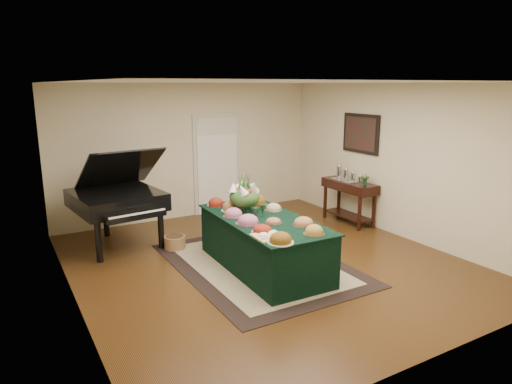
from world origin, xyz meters
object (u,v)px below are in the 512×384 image
floral_centerpiece (245,193)px  grand_piano (117,199)px  buffet_table (264,243)px  mahogany_sideboard (349,191)px

floral_centerpiece → grand_piano: grand_piano is taller
buffet_table → grand_piano: size_ratio=1.36×
buffet_table → grand_piano: bearing=127.4°
floral_centerpiece → grand_piano: size_ratio=0.28×
buffet_table → mahogany_sideboard: mahogany_sideboard is taller
mahogany_sideboard → floral_centerpiece: bearing=-165.5°
buffet_table → mahogany_sideboard: bearing=23.5°
floral_centerpiece → mahogany_sideboard: size_ratio=0.40×
floral_centerpiece → grand_piano: bearing=133.0°
buffet_table → grand_piano: grand_piano is taller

